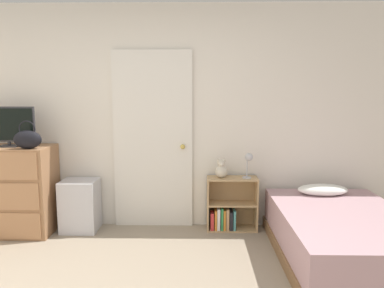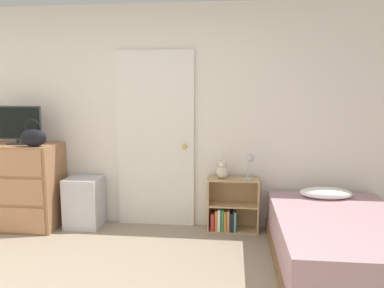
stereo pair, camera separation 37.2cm
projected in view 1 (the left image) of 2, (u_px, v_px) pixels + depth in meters
The scene contains 10 objects.
wall_back at pixel (155, 118), 4.32m from camera, with size 10.00×0.06×2.55m.
door_closed at pixel (153, 140), 4.31m from camera, with size 0.91×0.09×2.04m.
dresser at pixel (11, 190), 4.16m from camera, with size 0.92×0.52×0.98m.
tv at pixel (8, 126), 4.05m from camera, with size 0.59×0.16×0.44m.
handbag at pixel (28, 139), 3.92m from camera, with size 0.30×0.14×0.30m.
storage_bin at pixel (80, 205), 4.25m from camera, with size 0.40×0.35×0.58m.
bookshelf at pixel (229, 209), 4.29m from camera, with size 0.57×0.24×0.61m.
teddy_bear at pixel (221, 170), 4.22m from camera, with size 0.14×0.14×0.21m.
desk_lamp at pixel (249, 160), 4.16m from camera, with size 0.11×0.11×0.29m.
bed at pixel (344, 237), 3.50m from camera, with size 1.20×1.82×0.57m.
Camera 1 is at (0.51, -2.23, 1.59)m, focal length 35.00 mm.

